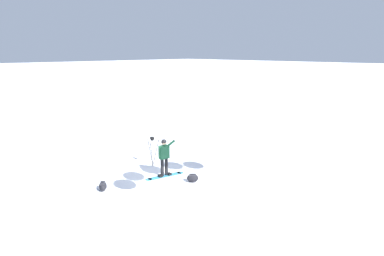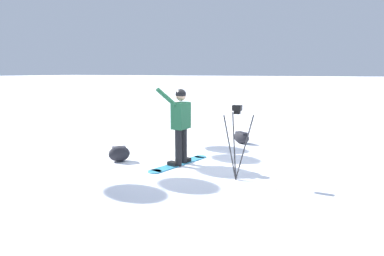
{
  "view_description": "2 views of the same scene",
  "coord_description": "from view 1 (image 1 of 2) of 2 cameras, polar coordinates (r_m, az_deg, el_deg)",
  "views": [
    {
      "loc": [
        -8.8,
        -10.76,
        5.27
      ],
      "look_at": [
        -0.19,
        -2.26,
        2.51
      ],
      "focal_mm": 31.85,
      "sensor_mm": 36.0,
      "label": 1
    },
    {
      "loc": [
        6.51,
        3.04,
        1.98
      ],
      "look_at": [
        -0.16,
        -0.1,
        0.75
      ],
      "focal_mm": 31.74,
      "sensor_mm": 36.0,
      "label": 2
    }
  ],
  "objects": [
    {
      "name": "ground_plane",
      "position": [
        14.86,
        -5.75,
        -7.99
      ],
      "size": [
        300.0,
        300.0,
        0.0
      ],
      "primitive_type": "plane",
      "color": "white"
    },
    {
      "name": "snowboarder",
      "position": [
        14.54,
        -4.68,
        -4.34
      ],
      "size": [
        0.47,
        0.66,
        1.65
      ],
      "color": "black",
      "rests_on": "ground_plane"
    },
    {
      "name": "snowboard",
      "position": [
        14.79,
        -4.58,
        -7.97
      ],
      "size": [
        1.75,
        0.62,
        0.1
      ],
      "color": "teal",
      "rests_on": "ground_plane"
    },
    {
      "name": "gear_bag_large",
      "position": [
        14.08,
        0.11,
        -8.34
      ],
      "size": [
        0.55,
        0.55,
        0.35
      ],
      "color": "black",
      "rests_on": "ground_plane"
    },
    {
      "name": "camera_tripod",
      "position": [
        15.85,
        -6.66,
        -2.91
      ],
      "size": [
        0.54,
        0.5,
        1.39
      ],
      "color": "#262628",
      "rests_on": "ground_plane"
    },
    {
      "name": "gear_bag_small",
      "position": [
        13.74,
        -14.7,
        -9.36
      ],
      "size": [
        0.55,
        0.62,
        0.33
      ],
      "color": "black",
      "rests_on": "ground_plane"
    }
  ]
}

